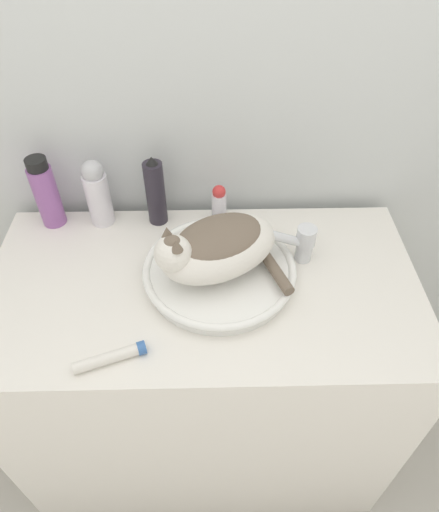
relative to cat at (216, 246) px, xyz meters
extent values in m
cube|color=silver|center=(-0.04, 0.34, 0.20)|extent=(8.00, 0.05, 2.40)
cube|color=white|center=(-0.04, -0.01, -0.56)|extent=(1.13, 0.59, 0.89)
cylinder|color=white|center=(0.01, 0.01, -0.10)|extent=(0.37, 0.37, 0.03)
torus|color=white|center=(0.01, 0.01, -0.08)|extent=(0.39, 0.39, 0.02)
ellipsoid|color=silver|center=(0.01, 0.01, -0.01)|extent=(0.36, 0.31, 0.13)
ellipsoid|color=#6B5B4C|center=(0.01, 0.01, 0.02)|extent=(0.27, 0.24, 0.06)
sphere|color=silver|center=(-0.10, -0.05, 0.03)|extent=(0.09, 0.09, 0.09)
sphere|color=#6B5B4C|center=(-0.10, -0.05, 0.05)|extent=(0.05, 0.05, 0.05)
cone|color=#6B5B4C|center=(-0.11, -0.03, 0.08)|extent=(0.03, 0.03, 0.03)
cone|color=#6B5B4C|center=(-0.09, -0.07, 0.08)|extent=(0.03, 0.03, 0.03)
cylinder|color=#6B5B4C|center=(0.14, -0.02, -0.06)|extent=(0.09, 0.17, 0.03)
cylinder|color=silver|center=(0.23, 0.07, -0.09)|extent=(0.04, 0.04, 0.06)
cylinder|color=silver|center=(0.18, 0.05, -0.03)|extent=(0.12, 0.06, 0.08)
cylinder|color=silver|center=(0.23, 0.07, -0.04)|extent=(0.05, 0.05, 0.05)
cylinder|color=#28232D|center=(-0.17, 0.24, -0.02)|extent=(0.05, 0.05, 0.20)
cone|color=black|center=(-0.17, 0.24, 0.09)|extent=(0.03, 0.03, 0.02)
cylinder|color=silver|center=(-0.33, 0.24, -0.04)|extent=(0.07, 0.07, 0.16)
sphere|color=#B7B7BC|center=(-0.33, 0.24, 0.06)|extent=(0.06, 0.06, 0.06)
cylinder|color=#93569E|center=(-0.47, 0.24, -0.02)|extent=(0.07, 0.07, 0.18)
cylinder|color=black|center=(-0.47, 0.24, 0.08)|extent=(0.06, 0.06, 0.03)
cylinder|color=silver|center=(0.01, 0.24, -0.07)|extent=(0.04, 0.04, 0.09)
sphere|color=red|center=(0.01, 0.24, -0.02)|extent=(0.04, 0.04, 0.04)
cylinder|color=silver|center=(-0.25, -0.24, -0.10)|extent=(0.14, 0.07, 0.03)
cylinder|color=#3866AD|center=(-0.17, -0.22, -0.10)|extent=(0.03, 0.04, 0.03)
camera|label=1|loc=(-0.01, -0.80, 0.76)|focal=32.00mm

